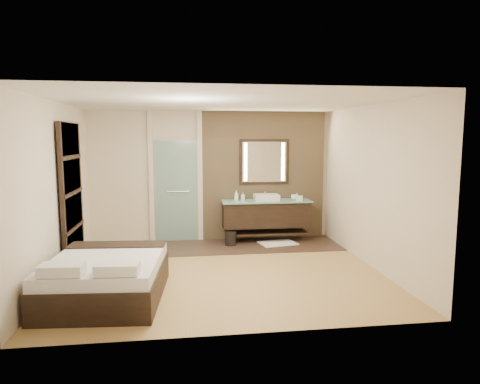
{
  "coord_description": "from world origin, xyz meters",
  "views": [
    {
      "loc": [
        -0.63,
        -6.69,
        2.15
      ],
      "look_at": [
        0.37,
        0.6,
        1.22
      ],
      "focal_mm": 32.0,
      "sensor_mm": 36.0,
      "label": 1
    }
  ],
  "objects": [
    {
      "name": "waste_bin",
      "position": [
        0.32,
        1.64,
        0.14
      ],
      "size": [
        0.28,
        0.28,
        0.28
      ],
      "primitive_type": "cylinder",
      "rotation": [
        0.0,
        0.0,
        -0.27
      ],
      "color": "black",
      "rests_on": "floor"
    },
    {
      "name": "cup",
      "position": [
        1.7,
        1.92,
        0.92
      ],
      "size": [
        0.18,
        0.18,
        0.11
      ],
      "primitive_type": "imported",
      "rotation": [
        0.0,
        0.0,
        0.43
      ],
      "color": "white",
      "rests_on": "vanity"
    },
    {
      "name": "vanity",
      "position": [
        1.1,
        1.92,
        0.58
      ],
      "size": [
        1.85,
        0.55,
        0.88
      ],
      "color": "black",
      "rests_on": "stone_wall"
    },
    {
      "name": "tile_strip",
      "position": [
        0.6,
        1.6,
        0.01
      ],
      "size": [
        3.8,
        1.3,
        0.01
      ],
      "primitive_type": "cube",
      "color": "#33251B",
      "rests_on": "floor"
    },
    {
      "name": "frosted_door",
      "position": [
        -0.75,
        2.2,
        1.14
      ],
      "size": [
        1.1,
        0.12,
        2.7
      ],
      "color": "silver",
      "rests_on": "floor"
    },
    {
      "name": "stone_wall",
      "position": [
        1.1,
        2.21,
        1.35
      ],
      "size": [
        2.6,
        0.08,
        2.7
      ],
      "primitive_type": "cube",
      "color": "#9D7F5A",
      "rests_on": "floor"
    },
    {
      "name": "soap_bottle_b",
      "position": [
        0.62,
        1.95,
        0.95
      ],
      "size": [
        0.09,
        0.09,
        0.17
      ],
      "primitive_type": "imported",
      "rotation": [
        0.0,
        0.0,
        -0.25
      ],
      "color": "#B2B2B2",
      "rests_on": "vanity"
    },
    {
      "name": "floor",
      "position": [
        0.0,
        0.0,
        0.0
      ],
      "size": [
        5.0,
        5.0,
        0.0
      ],
      "primitive_type": "plane",
      "color": "#AD8448",
      "rests_on": "ground"
    },
    {
      "name": "bath_mat",
      "position": [
        1.29,
        1.64,
        0.02
      ],
      "size": [
        0.81,
        0.64,
        0.02
      ],
      "primitive_type": "cube",
      "rotation": [
        0.0,
        0.0,
        0.21
      ],
      "color": "white",
      "rests_on": "floor"
    },
    {
      "name": "tissue_box",
      "position": [
        1.77,
        1.77,
        0.92
      ],
      "size": [
        0.15,
        0.15,
        0.1
      ],
      "primitive_type": "cube",
      "rotation": [
        0.0,
        0.0,
        -0.32
      ],
      "color": "silver",
      "rests_on": "vanity"
    },
    {
      "name": "mirror_unit",
      "position": [
        1.1,
        2.16,
        1.65
      ],
      "size": [
        1.06,
        0.04,
        0.96
      ],
      "color": "black",
      "rests_on": "stone_wall"
    },
    {
      "name": "shoji_partition",
      "position": [
        -2.43,
        0.6,
        1.21
      ],
      "size": [
        0.06,
        1.2,
        2.4
      ],
      "color": "black",
      "rests_on": "floor"
    },
    {
      "name": "soap_bottle_a",
      "position": [
        0.48,
        1.94,
        0.97
      ],
      "size": [
        0.1,
        0.1,
        0.22
      ],
      "primitive_type": "imported",
      "rotation": [
        0.0,
        0.0,
        0.18
      ],
      "color": "white",
      "rests_on": "vanity"
    },
    {
      "name": "soap_bottle_c",
      "position": [
        1.75,
        1.9,
        0.93
      ],
      "size": [
        0.13,
        0.13,
        0.14
      ],
      "primitive_type": "imported",
      "rotation": [
        0.0,
        0.0,
        -0.25
      ],
      "color": "silver",
      "rests_on": "vanity"
    },
    {
      "name": "bed",
      "position": [
        -1.65,
        -0.96,
        0.29
      ],
      "size": [
        1.59,
        1.92,
        0.7
      ],
      "rotation": [
        0.0,
        0.0,
        -0.08
      ],
      "color": "black",
      "rests_on": "floor"
    }
  ]
}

